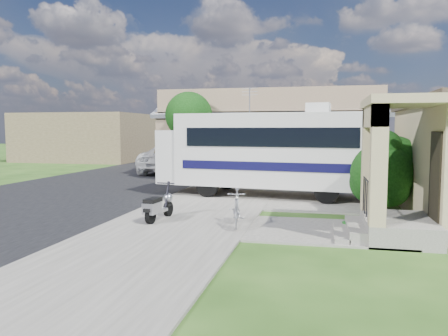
% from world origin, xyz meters
% --- Properties ---
extents(ground, '(120.00, 120.00, 0.00)m').
position_xyz_m(ground, '(0.00, 0.00, 0.00)').
color(ground, '#1B3A0F').
extents(street_slab, '(9.00, 80.00, 0.02)m').
position_xyz_m(street_slab, '(-7.50, 10.00, 0.01)').
color(street_slab, black).
rests_on(street_slab, ground).
extents(sidewalk_slab, '(4.00, 80.00, 0.06)m').
position_xyz_m(sidewalk_slab, '(-1.00, 10.00, 0.03)').
color(sidewalk_slab, '#5E5B54').
rests_on(sidewalk_slab, ground).
extents(driveway_slab, '(7.00, 6.00, 0.05)m').
position_xyz_m(driveway_slab, '(1.50, 4.50, 0.03)').
color(driveway_slab, '#5E5B54').
rests_on(driveway_slab, ground).
extents(walk_slab, '(4.00, 3.00, 0.05)m').
position_xyz_m(walk_slab, '(3.00, -1.00, 0.03)').
color(walk_slab, '#5E5B54').
rests_on(walk_slab, ground).
extents(warehouse, '(12.50, 8.40, 5.04)m').
position_xyz_m(warehouse, '(0.00, 13.97, 1.99)').
color(warehouse, '#816751').
rests_on(warehouse, ground).
extents(distant_bldg_far, '(10.00, 8.00, 4.00)m').
position_xyz_m(distant_bldg_far, '(-17.00, 22.00, 2.00)').
color(distant_bldg_far, brown).
rests_on(distant_bldg_far, ground).
extents(distant_bldg_near, '(8.00, 7.00, 3.20)m').
position_xyz_m(distant_bldg_near, '(-15.00, 34.00, 1.60)').
color(distant_bldg_near, '#816751').
rests_on(distant_bldg_near, ground).
extents(street_tree_a, '(2.44, 2.40, 4.58)m').
position_xyz_m(street_tree_a, '(-3.70, 9.05, 3.25)').
color(street_tree_a, black).
rests_on(street_tree_a, ground).
extents(street_tree_b, '(2.44, 2.40, 4.73)m').
position_xyz_m(street_tree_b, '(-3.70, 19.05, 3.39)').
color(street_tree_b, black).
rests_on(street_tree_b, ground).
extents(street_tree_c, '(2.44, 2.40, 4.42)m').
position_xyz_m(street_tree_c, '(-3.70, 28.05, 3.10)').
color(street_tree_c, black).
rests_on(street_tree_c, ground).
extents(motorhome, '(8.59, 3.53, 4.28)m').
position_xyz_m(motorhome, '(0.78, 4.67, 1.84)').
color(motorhome, beige).
rests_on(motorhome, ground).
extents(shrub, '(2.16, 2.06, 2.65)m').
position_xyz_m(shrub, '(4.77, 1.91, 1.35)').
color(shrub, black).
rests_on(shrub, ground).
extents(scooter, '(0.57, 1.60, 1.05)m').
position_xyz_m(scooter, '(-1.67, -0.88, 0.47)').
color(scooter, black).
rests_on(scooter, ground).
extents(bicycle, '(0.72, 1.70, 0.99)m').
position_xyz_m(bicycle, '(0.65, -1.03, 0.49)').
color(bicycle, '#93939A').
rests_on(bicycle, ground).
extents(pickup_truck, '(3.30, 6.50, 1.76)m').
position_xyz_m(pickup_truck, '(-6.07, 13.14, 0.88)').
color(pickup_truck, silver).
rests_on(pickup_truck, ground).
extents(van, '(3.62, 6.98, 1.93)m').
position_xyz_m(van, '(-6.54, 19.47, 0.97)').
color(van, silver).
rests_on(van, ground).
extents(garden_hose, '(0.38, 0.38, 0.17)m').
position_xyz_m(garden_hose, '(3.60, -0.55, 0.08)').
color(garden_hose, '#125B15').
rests_on(garden_hose, ground).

